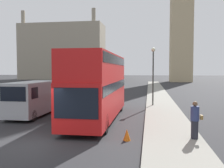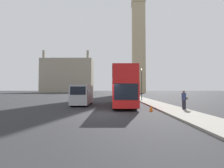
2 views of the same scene
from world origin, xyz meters
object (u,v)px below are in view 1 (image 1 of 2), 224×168
Objects in this scene: red_double_decker_bus at (98,84)px; street_lamp at (153,67)px; white_van at (32,98)px; pedestrian at (195,120)px.

red_double_decker_bus is 7.64m from street_lamp.
red_double_decker_bus reaches higher than white_van.
pedestrian is at bearing -25.13° from white_van.
street_lamp reaches higher than pedestrian.
pedestrian is at bearing -39.16° from red_double_decker_bus.
street_lamp reaches higher than red_double_decker_bus.
street_lamp reaches higher than white_van.
red_double_decker_bus is at bearing -119.65° from street_lamp.
street_lamp is (8.76, 6.11, 2.28)m from white_van.
street_lamp is (-1.78, 11.06, 2.60)m from pedestrian.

